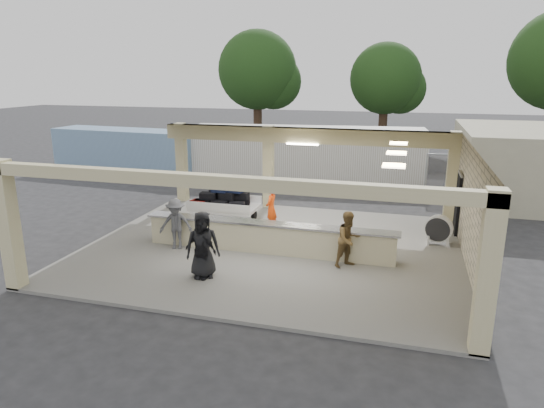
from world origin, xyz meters
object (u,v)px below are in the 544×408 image
(car_dark, at_px, (410,158))
(passenger_c, at_px, (176,224))
(luggage_cart, at_px, (223,203))
(passenger_b, at_px, (201,251))
(container_blue, at_px, (128,150))
(drum_fan, at_px, (439,229))
(container_white, at_px, (306,152))
(passenger_a, at_px, (349,239))
(passenger_d, at_px, (203,245))
(baggage_counter, at_px, (268,237))
(car_white_a, at_px, (514,170))
(baggage_handler, at_px, (271,208))

(car_dark, bearing_deg, passenger_c, 164.15)
(luggage_cart, xyz_separation_m, passenger_b, (1.31, -5.06, 0.03))
(passenger_b, distance_m, container_blue, 17.41)
(drum_fan, bearing_deg, container_white, 138.33)
(passenger_a, xyz_separation_m, passenger_d, (-3.82, -1.85, 0.10))
(baggage_counter, relative_size, car_white_a, 1.50)
(passenger_d, bearing_deg, container_blue, 98.89)
(drum_fan, height_order, car_dark, car_dark)
(passenger_a, height_order, car_white_a, passenger_a)
(baggage_handler, xyz_separation_m, passenger_d, (-0.68, -4.60, 0.15))
(baggage_counter, xyz_separation_m, baggage_handler, (-0.53, 2.25, 0.31))
(container_blue, bearing_deg, passenger_b, -47.98)
(drum_fan, relative_size, passenger_a, 0.59)
(luggage_cart, distance_m, passenger_d, 5.12)
(passenger_b, bearing_deg, passenger_c, 138.57)
(baggage_counter, relative_size, baggage_handler, 5.11)
(passenger_b, relative_size, container_white, 0.13)
(passenger_d, height_order, container_white, container_white)
(passenger_d, relative_size, container_blue, 0.20)
(drum_fan, height_order, baggage_handler, baggage_handler)
(passenger_b, bearing_deg, car_dark, 80.28)
(car_dark, relative_size, container_blue, 0.46)
(container_white, bearing_deg, baggage_counter, -89.49)
(car_white_a, height_order, container_blue, container_blue)
(passenger_c, relative_size, car_dark, 0.39)
(passenger_a, bearing_deg, car_white_a, 18.34)
(car_dark, distance_m, container_white, 6.70)
(passenger_c, distance_m, passenger_d, 2.55)
(car_white_a, bearing_deg, car_dark, 84.10)
(passenger_d, height_order, container_blue, container_blue)
(baggage_handler, relative_size, passenger_c, 0.96)
(passenger_b, distance_m, container_white, 14.54)
(passenger_d, xyz_separation_m, container_white, (-0.12, 14.42, 0.34))
(passenger_a, distance_m, container_blue, 18.71)
(baggage_handler, height_order, car_white_a, baggage_handler)
(baggage_handler, bearing_deg, container_white, -169.33)
(passenger_a, xyz_separation_m, passenger_c, (-5.57, 0.00, -0.01))
(baggage_counter, xyz_separation_m, car_white_a, (9.50, 13.17, 0.19))
(baggage_handler, bearing_deg, luggage_cart, -93.77)
(passenger_b, distance_m, passenger_c, 2.62)
(drum_fan, height_order, car_white_a, car_white_a)
(passenger_c, height_order, container_white, container_white)
(baggage_counter, height_order, baggage_handler, baggage_handler)
(passenger_a, bearing_deg, drum_fan, 0.69)
(passenger_c, height_order, car_white_a, passenger_c)
(container_white, bearing_deg, luggage_cart, -103.04)
(passenger_c, distance_m, car_white_a, 18.49)
(passenger_c, relative_size, car_white_a, 0.30)
(passenger_c, xyz_separation_m, car_white_a, (12.45, 13.67, -0.15))
(drum_fan, bearing_deg, baggage_counter, -142.69)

